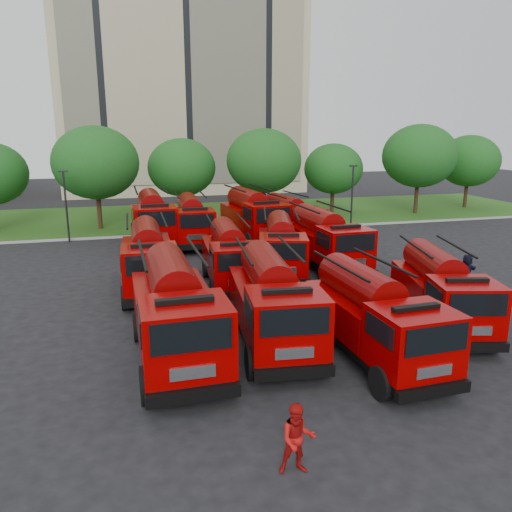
{
  "coord_description": "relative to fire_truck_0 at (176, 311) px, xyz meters",
  "views": [
    {
      "loc": [
        -5.92,
        -20.08,
        7.82
      ],
      "look_at": [
        0.15,
        2.99,
        1.8
      ],
      "focal_mm": 35.0,
      "sensor_mm": 36.0,
      "label": 1
    }
  ],
  "objects": [
    {
      "name": "fire_truck_5",
      "position": [
        3.58,
        7.96,
        -0.19
      ],
      "size": [
        2.88,
        7.0,
        3.12
      ],
      "rotation": [
        0.0,
        0.0,
        -0.07
      ],
      "color": "black",
      "rests_on": "ground"
    },
    {
      "name": "lamp_post_1",
      "position": [
        16.48,
        20.91,
        1.14
      ],
      "size": [
        0.6,
        0.25,
        5.11
      ],
      "color": "black",
      "rests_on": "ground"
    },
    {
      "name": "tree_3",
      "position": [
        3.48,
        27.71,
        2.93
      ],
      "size": [
        5.88,
        5.88,
        7.19
      ],
      "color": "#382314",
      "rests_on": "ground"
    },
    {
      "name": "fire_truck_3",
      "position": [
        10.71,
        0.32,
        -0.22
      ],
      "size": [
        3.86,
        7.08,
        3.06
      ],
      "rotation": [
        0.0,
        0.0,
        -0.25
      ],
      "color": "black",
      "rests_on": "ground"
    },
    {
      "name": "tree_6",
      "position": [
        25.48,
        25.71,
        3.73
      ],
      "size": [
        6.89,
        6.89,
        8.42
      ],
      "color": "#382314",
      "rests_on": "ground"
    },
    {
      "name": "fire_truck_4",
      "position": [
        -0.52,
        8.16,
        -0.1
      ],
      "size": [
        2.75,
        7.29,
        3.3
      ],
      "rotation": [
        0.0,
        0.0,
        -0.01
      ],
      "color": "black",
      "rests_on": "ground"
    },
    {
      "name": "apartment_building",
      "position": [
        6.48,
        51.65,
        10.74
      ],
      "size": [
        30.0,
        14.18,
        25.0
      ],
      "color": "#BFB68E",
      "rests_on": "ground"
    },
    {
      "name": "tree_5",
      "position": [
        17.48,
        27.21,
        2.59
      ],
      "size": [
        5.46,
        5.46,
        6.68
      ],
      "color": "#382314",
      "rests_on": "ground"
    },
    {
      "name": "firefighter_3",
      "position": [
        13.24,
        -0.14,
        -1.76
      ],
      "size": [
        1.18,
        0.97,
        1.62
      ],
      "primitive_type": "imported",
      "rotation": [
        0.0,
        0.0,
        3.64
      ],
      "color": "black",
      "rests_on": "ground"
    },
    {
      "name": "fire_truck_6",
      "position": [
        6.7,
        9.14,
        -0.16
      ],
      "size": [
        4.08,
        7.35,
        3.18
      ],
      "rotation": [
        0.0,
        0.0,
        -0.26
      ],
      "color": "black",
      "rests_on": "ground"
    },
    {
      "name": "lamp_post_0",
      "position": [
        -5.52,
        20.91,
        1.14
      ],
      "size": [
        0.6,
        0.25,
        5.11
      ],
      "color": "black",
      "rests_on": "ground"
    },
    {
      "name": "fire_truck_7",
      "position": [
        9.57,
        9.78,
        -0.06
      ],
      "size": [
        2.96,
        7.51,
        3.38
      ],
      "rotation": [
        0.0,
        0.0,
        0.04
      ],
      "color": "black",
      "rests_on": "ground"
    },
    {
      "name": "fire_truck_8",
      "position": [
        0.33,
        18.81,
        0.06
      ],
      "size": [
        3.01,
        7.99,
        3.62
      ],
      "rotation": [
        0.0,
        0.0,
        0.01
      ],
      "color": "black",
      "rests_on": "ground"
    },
    {
      "name": "fire_truck_10",
      "position": [
        7.42,
        18.15,
        0.07
      ],
      "size": [
        3.52,
        8.21,
        3.63
      ],
      "rotation": [
        0.0,
        0.0,
        0.09
      ],
      "color": "black",
      "rests_on": "ground"
    },
    {
      "name": "lawn",
      "position": [
        4.48,
        29.71,
        -1.7
      ],
      "size": [
        70.0,
        16.0,
        0.12
      ],
      "primitive_type": "cube",
      "color": "#215115",
      "rests_on": "ground"
    },
    {
      "name": "firefighter_1",
      "position": [
        2.07,
        -6.8,
        -1.76
      ],
      "size": [
        0.92,
        0.59,
        1.76
      ],
      "primitive_type": "imported",
      "rotation": [
        0.0,
        0.0,
        -0.14
      ],
      "color": "#A40E0C",
      "rests_on": "ground"
    },
    {
      "name": "fire_truck_1",
      "position": [
        3.6,
        0.38,
        -0.09
      ],
      "size": [
        3.23,
        7.48,
        3.31
      ],
      "rotation": [
        0.0,
        0.0,
        -0.1
      ],
      "color": "black",
      "rests_on": "ground"
    },
    {
      "name": "firefighter_5",
      "position": [
        15.01,
        4.36,
        -1.76
      ],
      "size": [
        1.76,
        1.03,
        1.78
      ],
      "primitive_type": "imported",
      "rotation": [
        0.0,
        0.0,
        3.34
      ],
      "color": "black",
      "rests_on": "ground"
    },
    {
      "name": "fire_truck_9",
      "position": [
        2.98,
        18.13,
        -0.09
      ],
      "size": [
        2.89,
        7.39,
        3.32
      ],
      "rotation": [
        0.0,
        0.0,
        -0.03
      ],
      "color": "black",
      "rests_on": "ground"
    },
    {
      "name": "fire_truck_11",
      "position": [
        10.16,
        17.79,
        -0.18
      ],
      "size": [
        3.24,
        7.14,
        3.14
      ],
      "rotation": [
        0.0,
        0.0,
        0.13
      ],
      "color": "black",
      "rests_on": "ground"
    },
    {
      "name": "fire_truck_2",
      "position": [
        6.6,
        -1.79,
        -0.17
      ],
      "size": [
        2.78,
        7.01,
        3.15
      ],
      "rotation": [
        0.0,
        0.0,
        0.04
      ],
      "color": "black",
      "rests_on": "ground"
    },
    {
      "name": "tree_7",
      "position": [
        32.48,
        27.71,
        3.06
      ],
      "size": [
        6.05,
        6.05,
        7.39
      ],
      "color": "#382314",
      "rests_on": "ground"
    },
    {
      "name": "tree_4",
      "position": [
        10.48,
        26.21,
        3.46
      ],
      "size": [
        6.55,
        6.55,
        8.01
      ],
      "color": "#382314",
      "rests_on": "ground"
    },
    {
      "name": "firefighter_4",
      "position": [
        3.47,
        3.96,
        -1.76
      ],
      "size": [
        1.08,
        1.14,
        1.96
      ],
      "primitive_type": "imported",
      "rotation": [
        0.0,
        0.0,
        2.21
      ],
      "color": "#A40E0C",
      "rests_on": "ground"
    },
    {
      "name": "curb",
      "position": [
        4.48,
        21.61,
        -1.69
      ],
      "size": [
        70.0,
        0.3,
        0.14
      ],
      "primitive_type": "cube",
      "color": "gray",
      "rests_on": "ground"
    },
    {
      "name": "ground",
      "position": [
        4.48,
        3.71,
        -1.76
      ],
      "size": [
        140.0,
        140.0,
        0.0
      ],
      "primitive_type": "plane",
      "color": "black",
      "rests_on": "ground"
    },
    {
      "name": "fire_truck_0",
      "position": [
        0.0,
        0.0,
        0.0
      ],
      "size": [
        2.94,
        7.72,
        3.49
      ],
      "rotation": [
        0.0,
        0.0,
        0.02
      ],
      "color": "black",
      "rests_on": "ground"
    },
    {
      "name": "tree_2",
      "position": [
        -3.52,
        25.21,
        3.6
      ],
      "size": [
        6.72,
        6.72,
        8.22
      ],
      "color": "#382314",
      "rests_on": "ground"
    }
  ]
}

